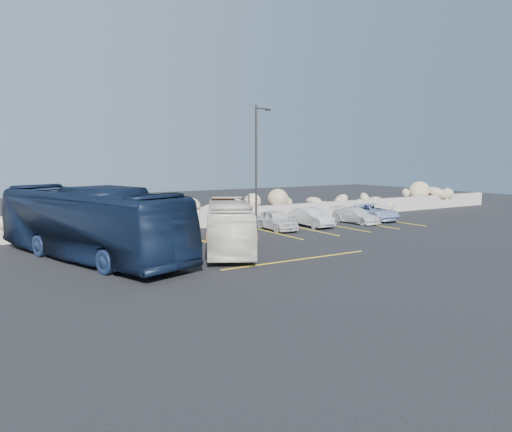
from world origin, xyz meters
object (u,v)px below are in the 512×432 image
lamppost (257,163)px  vintage_bus (229,225)px  tour_coach (89,223)px  car_c (356,215)px  car_a (276,220)px  car_d (373,212)px  car_b (312,218)px

lamppost → vintage_bus: 7.91m
tour_coach → car_c: (19.25, 2.88, -1.14)m
tour_coach → car_a: (12.52, 3.13, -1.05)m
car_c → car_d: 2.27m
car_b → car_d: car_b is taller
lamppost → car_c: lamppost is taller
vintage_bus → tour_coach: tour_coach is taller
tour_coach → car_c: bearing=-8.9°
vintage_bus → car_c: size_ratio=2.34×
lamppost → tour_coach: size_ratio=0.66×
car_d → vintage_bus: bearing=-158.4°
car_c → car_b: bearing=171.4°
car_a → car_b: (2.92, 0.04, -0.03)m
lamppost → tour_coach: lamppost is taller
car_c → tour_coach: bearing=-175.8°
tour_coach → vintage_bus: bearing=-27.6°
tour_coach → car_c: 19.49m
tour_coach → car_d: tour_coach is taller
car_d → tour_coach: bearing=-166.8°
lamppost → vintage_bus: size_ratio=0.88×
lamppost → car_a: bearing=-49.8°
vintage_bus → car_b: bearing=53.5°
tour_coach → car_b: (15.43, 3.17, -1.08)m
tour_coach → car_a: tour_coach is taller
lamppost → car_b: size_ratio=2.13×
lamppost → car_b: lamppost is taller
vintage_bus → car_d: 15.49m
lamppost → car_d: (9.78, -0.70, -3.68)m
vintage_bus → tour_coach: bearing=-163.2°
vintage_bus → car_c: vintage_bus is taller
lamppost → car_a: lamppost is taller
vintage_bus → car_d: vintage_bus is taller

